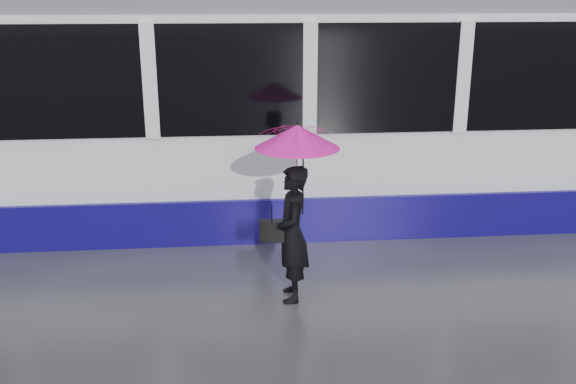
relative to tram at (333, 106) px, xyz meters
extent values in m
plane|color=#2A2B2F|center=(-0.53, -2.50, -1.64)|extent=(90.00, 90.00, 0.00)
cube|color=#3F3D38|center=(-0.53, -0.72, -1.63)|extent=(34.00, 0.07, 0.02)
cube|color=#3F3D38|center=(-0.53, 0.72, -1.63)|extent=(34.00, 0.07, 0.02)
cube|color=white|center=(0.00, 0.00, -0.11)|extent=(24.00, 2.40, 2.95)
cube|color=#110862|center=(0.00, 0.00, -1.33)|extent=(24.00, 2.56, 0.62)
cube|color=black|center=(0.00, 0.00, 0.56)|extent=(23.00, 2.48, 1.40)
imported|color=black|center=(-0.89, -2.88, -0.88)|extent=(0.38, 0.56, 1.52)
imported|color=#DC1270|center=(-0.84, -2.88, -0.04)|extent=(0.85, 0.86, 0.76)
cone|color=#DC1270|center=(-0.84, -2.88, 0.20)|extent=(0.91, 0.91, 0.25)
cylinder|color=black|center=(-0.84, -2.88, 0.34)|extent=(0.01, 0.01, 0.06)
cylinder|color=black|center=(-0.77, -2.86, -0.32)|extent=(0.02, 0.02, 0.67)
cube|color=black|center=(-1.11, -2.86, -0.84)|extent=(0.27, 0.12, 0.24)
cylinder|color=black|center=(-1.11, -2.86, -0.63)|extent=(0.01, 0.01, 0.18)
camera|label=1|loc=(-1.53, -9.34, 1.65)|focal=40.00mm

